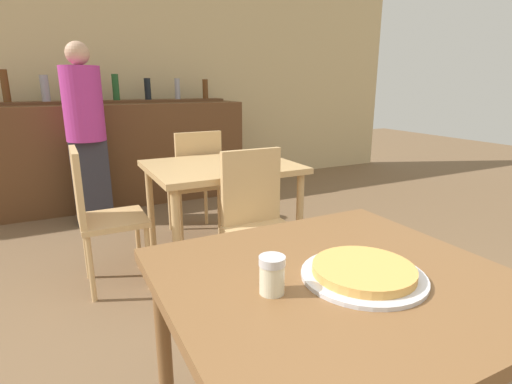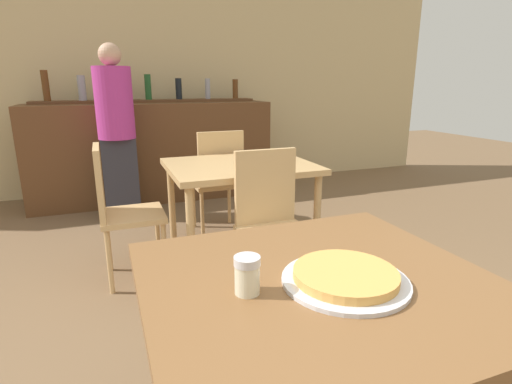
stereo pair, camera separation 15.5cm
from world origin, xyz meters
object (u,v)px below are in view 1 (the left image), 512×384
(chair_far_side_back, at_px, (196,177))
(pizza_tray, at_px, (363,273))
(cheese_shaker, at_px, (273,275))
(person_standing, at_px, (86,129))
(chair_far_side_left, at_px, (98,210))
(chair_far_side_front, at_px, (259,217))

(chair_far_side_back, bearing_deg, pizza_tray, 82.48)
(cheese_shaker, bearing_deg, chair_far_side_back, 76.25)
(pizza_tray, distance_m, cheese_shaker, 0.26)
(chair_far_side_back, height_order, pizza_tray, chair_far_side_back)
(chair_far_side_back, xyz_separation_m, pizza_tray, (-0.31, -2.39, 0.27))
(chair_far_side_back, relative_size, cheese_shaker, 9.27)
(pizza_tray, height_order, person_standing, person_standing)
(chair_far_side_left, distance_m, person_standing, 1.41)
(chair_far_side_left, xyz_separation_m, pizza_tray, (0.51, -1.81, 0.27))
(chair_far_side_back, bearing_deg, chair_far_side_left, 34.90)
(chair_far_side_front, relative_size, chair_far_side_left, 1.00)
(cheese_shaker, distance_m, person_standing, 3.14)
(chair_far_side_left, height_order, person_standing, person_standing)
(chair_far_side_left, relative_size, pizza_tray, 2.71)
(chair_far_side_front, height_order, chair_far_side_back, same)
(chair_far_side_back, relative_size, person_standing, 0.56)
(person_standing, bearing_deg, chair_far_side_back, -45.98)
(chair_far_side_front, relative_size, cheese_shaker, 9.27)
(pizza_tray, bearing_deg, chair_far_side_left, 105.85)
(pizza_tray, bearing_deg, chair_far_side_back, 82.48)
(chair_far_side_front, xyz_separation_m, pizza_tray, (-0.31, -1.23, 0.27))
(chair_far_side_back, distance_m, cheese_shaker, 2.43)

